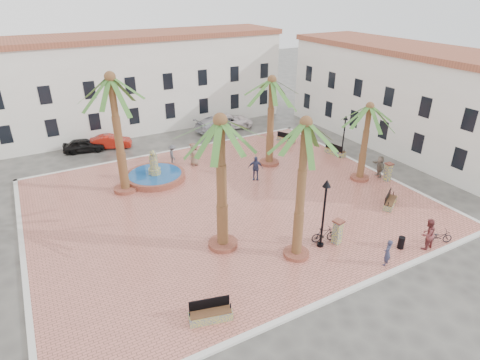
{
  "coord_description": "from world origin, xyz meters",
  "views": [
    {
      "loc": [
        -11.08,
        -22.03,
        13.96
      ],
      "look_at": [
        1.0,
        0.0,
        1.6
      ],
      "focal_mm": 30.0,
      "sensor_mm": 36.0,
      "label": 1
    }
  ],
  "objects": [
    {
      "name": "bollard_se",
      "position": [
        3.36,
        -7.54,
        0.95
      ],
      "size": [
        0.65,
        0.65,
        1.54
      ],
      "rotation": [
        0.0,
        0.0,
        0.2
      ],
      "color": "gray",
      "rests_on": "plaza"
    },
    {
      "name": "bench_ne",
      "position": [
        10.41,
        7.87,
        0.42
      ],
      "size": [
        1.31,
        1.86,
        0.95
      ],
      "rotation": [
        0.0,
        0.0,
        2.04
      ],
      "color": "gray",
      "rests_on": "plaza"
    },
    {
      "name": "lamppost_s",
      "position": [
        2.34,
        -7.33,
        3.07
      ],
      "size": [
        0.47,
        0.47,
        4.31
      ],
      "color": "black",
      "rests_on": "plaza"
    },
    {
      "name": "pedestrian_north",
      "position": [
        -1.06,
        8.06,
        1.01
      ],
      "size": [
        0.79,
        1.19,
        1.72
      ],
      "primitive_type": "imported",
      "rotation": [
        0.0,
        0.0,
        1.43
      ],
      "color": "#4F4F54",
      "rests_on": "plaza"
    },
    {
      "name": "bollard_n",
      "position": [
        0.94,
        8.42,
        0.81
      ],
      "size": [
        0.49,
        0.49,
        1.27
      ],
      "rotation": [
        0.0,
        0.0,
        -0.07
      ],
      "color": "gray",
      "rests_on": "plaza"
    },
    {
      "name": "bicycle_b",
      "position": [
        2.79,
        -7.06,
        0.63
      ],
      "size": [
        1.65,
        0.83,
        0.96
      ],
      "primitive_type": "imported",
      "rotation": [
        0.0,
        0.0,
        1.32
      ],
      "color": "black",
      "rests_on": "plaza"
    },
    {
      "name": "pedestrian_east",
      "position": [
        12.4,
        -2.11,
        1.03
      ],
      "size": [
        1.03,
        1.71,
        1.75
      ],
      "primitive_type": "imported",
      "rotation": [
        0.0,
        0.0,
        -1.91
      ],
      "color": "gray",
      "rests_on": "plaza"
    },
    {
      "name": "car_silver",
      "position": [
        6.33,
        14.35,
        0.76
      ],
      "size": [
        5.45,
        2.8,
        1.51
      ],
      "primitive_type": "imported",
      "rotation": [
        0.0,
        0.0,
        1.71
      ],
      "color": "silver",
      "rests_on": "ground"
    },
    {
      "name": "palm_nw",
      "position": [
        -5.84,
        5.14,
        7.54
      ],
      "size": [
        5.61,
        5.61,
        8.72
      ],
      "color": "#984C3A",
      "rests_on": "plaza"
    },
    {
      "name": "bollard_e",
      "position": [
        12.4,
        -2.98,
        0.91
      ],
      "size": [
        0.57,
        0.57,
        1.46
      ],
      "rotation": [
        0.0,
        0.0,
        -0.1
      ],
      "color": "gray",
      "rests_on": "plaza"
    },
    {
      "name": "car_white",
      "position": [
        7.65,
        14.58,
        0.72
      ],
      "size": [
        5.52,
        3.35,
        1.43
      ],
      "primitive_type": "imported",
      "rotation": [
        0.0,
        0.0,
        1.37
      ],
      "color": "white",
      "rests_on": "ground"
    },
    {
      "name": "palm_sw",
      "position": [
        -2.64,
        -4.57,
        6.87
      ],
      "size": [
        5.61,
        5.61,
        8.02
      ],
      "color": "#984C3A",
      "rests_on": "plaza"
    },
    {
      "name": "bench_e",
      "position": [
        12.38,
        3.04,
        0.44
      ],
      "size": [
        0.94,
        2.05,
        1.04
      ],
      "rotation": [
        0.0,
        0.0,
        1.75
      ],
      "color": "gray",
      "rests_on": "plaza"
    },
    {
      "name": "palm_e",
      "position": [
        10.76,
        -1.74,
        5.25
      ],
      "size": [
        4.62,
        4.62,
        6.15
      ],
      "color": "#984C3A",
      "rests_on": "plaza"
    },
    {
      "name": "bench_se",
      "position": [
        9.52,
        -5.93,
        0.43
      ],
      "size": [
        1.88,
        1.44,
        0.98
      ],
      "rotation": [
        0.0,
        0.0,
        0.54
      ],
      "color": "gray",
      "rests_on": "plaza"
    },
    {
      "name": "kerb_s",
      "position": [
        0.0,
        -11.0,
        0.08
      ],
      "size": [
        26.3,
        0.3,
        0.16
      ],
      "primitive_type": "cube",
      "color": "silver",
      "rests_on": "ground"
    },
    {
      "name": "cyclist_b",
      "position": [
        7.51,
        -10.4,
        1.11
      ],
      "size": [
        0.93,
        0.73,
        1.91
      ],
      "primitive_type": "imported",
      "rotation": [
        0.0,
        0.0,
        3.14
      ],
      "color": "brown",
      "rests_on": "plaza"
    },
    {
      "name": "kerb_e",
      "position": [
        13.0,
        0.0,
        0.08
      ],
      "size": [
        0.3,
        22.3,
        0.16
      ],
      "primitive_type": "cube",
      "color": "silver",
      "rests_on": "ground"
    },
    {
      "name": "fountain",
      "position": [
        -3.31,
        5.97,
        0.48
      ],
      "size": [
        4.66,
        4.66,
        2.41
      ],
      "color": "#984C3A",
      "rests_on": "plaza"
    },
    {
      "name": "plaza",
      "position": [
        0.0,
        0.0,
        0.07
      ],
      "size": [
        26.0,
        22.0,
        0.15
      ],
      "primitive_type": "cube",
      "color": "#C97161",
      "rests_on": "ground"
    },
    {
      "name": "car_black",
      "position": [
        -7.11,
        14.95,
        0.62
      ],
      "size": [
        3.89,
        2.2,
        1.25
      ],
      "primitive_type": "imported",
      "rotation": [
        0.0,
        0.0,
        1.36
      ],
      "color": "black",
      "rests_on": "ground"
    },
    {
      "name": "building_north",
      "position": [
        -0.0,
        19.99,
        4.77
      ],
      "size": [
        30.4,
        7.4,
        9.5
      ],
      "color": "white",
      "rests_on": "ground"
    },
    {
      "name": "ground",
      "position": [
        0.0,
        0.0,
        0.0
      ],
      "size": [
        120.0,
        120.0,
        0.0
      ],
      "primitive_type": "plane",
      "color": "#56544F",
      "rests_on": "ground"
    },
    {
      "name": "palm_ne",
      "position": [
        6.12,
        4.17,
        6.39
      ],
      "size": [
        5.33,
        5.33,
        7.47
      ],
      "color": "#984C3A",
      "rests_on": "plaza"
    },
    {
      "name": "kerb_n",
      "position": [
        0.0,
        11.0,
        0.08
      ],
      "size": [
        26.3,
        0.3,
        0.16
      ],
      "primitive_type": "cube",
      "color": "silver",
      "rests_on": "ground"
    },
    {
      "name": "palm_s",
      "position": [
        0.58,
        -7.36,
        7.13
      ],
      "size": [
        4.75,
        4.75,
        8.14
      ],
      "color": "#984C3A",
      "rests_on": "plaza"
    },
    {
      "name": "cyclist_a",
      "position": [
        4.36,
        -10.4,
        0.93
      ],
      "size": [
        0.67,
        0.55,
        1.57
      ],
      "primitive_type": "imported",
      "rotation": [
        0.0,
        0.0,
        3.49
      ],
      "color": "#2D2E47",
      "rests_on": "plaza"
    },
    {
      "name": "pedestrian_fountain_b",
      "position": [
        3.53,
        2.12,
        1.12
      ],
      "size": [
        1.22,
        0.99,
        1.94
      ],
      "primitive_type": "imported",
      "rotation": [
        0.0,
        0.0,
        -0.54
      ],
      "color": "navy",
      "rests_on": "plaza"
    },
    {
      "name": "building_east",
      "position": [
        19.99,
        2.0,
        4.52
      ],
      "size": [
        7.4,
        26.4,
        9.0
      ],
      "rotation": [
        0.0,
        0.0,
        1.57
      ],
      "color": "white",
      "rests_on": "ground"
    },
    {
      "name": "lamppost_e",
      "position": [
        12.4,
        2.24,
        2.75
      ],
      "size": [
        0.42,
        0.42,
        3.84
      ],
      "color": "black",
      "rests_on": "plaza"
    },
    {
      "name": "litter_bin",
      "position": [
        6.29,
        -9.73,
        0.52
      ],
      "size": [
        0.38,
        0.38,
        0.73
      ],
      "primitive_type": "cylinder",
      "color": "black",
      "rests_on": "plaza"
    },
    {
      "name": "car_red",
      "position": [
        -4.8,
        14.7,
        0.63
      ],
      "size": [
        4.06,
        2.51,
        1.26
      ],
      "primitive_type": "imported",
      "rotation": [
        0.0,
        0.0,
        1.24
      ],
      "color": "#A41A0E",
      "rests_on": "ground"
    },
    {
      "name": "bicycle_a",
      "position": [
        8.67,
        -10.4,
        0.56
      ],
      "size": [
        1.65,
        1.2,
        0.83
      ],
      "primitive_type": "imported",
      "rotation": [
        0.0,
        0.0,
        1.1
      ],
      "color": "black",
      "rests_on": "plaza"
    },
    {
      "name": "pedestrian_fountain_a",
      "position": [
        0.45,
        6.97,
        1.1
      ],
      "size": [
        0.98,
        0.7,
        1.89
      ],
      "primitive_type": "imported",
      "rotation": [
        0.0,
        0.0,
        0.11
      ],
      "color": "#79604C",
      "rests_on": "plaza"
    },
    {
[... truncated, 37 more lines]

